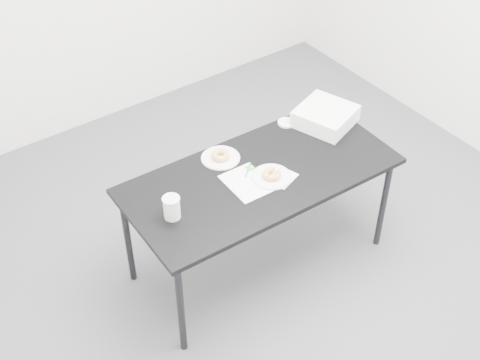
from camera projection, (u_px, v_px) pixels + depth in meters
floor at (261, 274)px, 3.95m from camera, size 4.00×4.00×0.00m
table at (260, 181)px, 3.63m from camera, size 1.51×0.74×0.68m
scorecard at (247, 183)px, 3.54m from camera, size 0.22×0.27×0.00m
logo_patch at (250, 168)px, 3.63m from camera, size 0.04×0.04×0.00m
pen at (248, 170)px, 3.61m from camera, size 0.10×0.09×0.01m
napkin at (280, 177)px, 3.57m from camera, size 0.19×0.19×0.00m
plate_near at (272, 177)px, 3.57m from camera, size 0.22×0.22×0.01m
donut_near at (272, 174)px, 3.55m from camera, size 0.12×0.12×0.03m
plate_far at (221, 158)px, 3.69m from camera, size 0.22×0.22×0.01m
donut_far at (220, 155)px, 3.68m from camera, size 0.14×0.14×0.03m
coffee_cup at (172, 207)px, 3.30m from camera, size 0.08×0.08×0.13m
cup_lid at (286, 123)px, 3.94m from camera, size 0.10×0.10×0.01m
bakery_box at (325, 116)px, 3.91m from camera, size 0.39×0.39×0.10m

